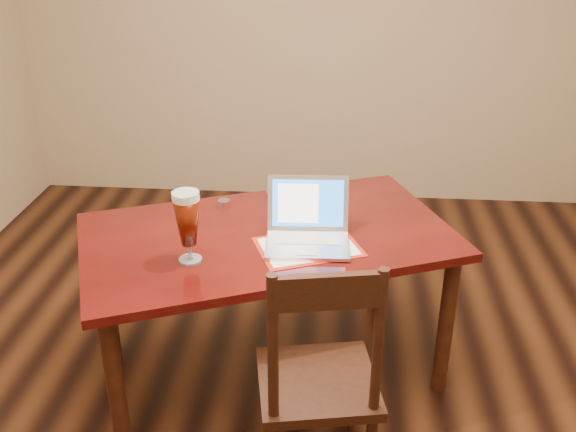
{
  "coord_description": "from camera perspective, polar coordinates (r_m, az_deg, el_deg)",
  "views": [
    {
      "loc": [
        0.15,
        -2.25,
        2.11
      ],
      "look_at": [
        -0.06,
        0.29,
        0.87
      ],
      "focal_mm": 40.0,
      "sensor_mm": 36.0,
      "label": 1
    }
  ],
  "objects": [
    {
      "name": "room_shell",
      "position": [
        2.28,
        1.04,
        17.1
      ],
      "size": [
        4.51,
        5.01,
        2.71
      ],
      "color": "tan",
      "rests_on": "ground"
    },
    {
      "name": "ground",
      "position": [
        3.09,
        0.77,
        -17.2
      ],
      "size": [
        5.0,
        5.0,
        0.0
      ],
      "primitive_type": "plane",
      "color": "black",
      "rests_on": "ground"
    },
    {
      "name": "dining_table",
      "position": [
        2.94,
        -1.91,
        -2.97
      ],
      "size": [
        1.88,
        1.48,
        1.09
      ],
      "rotation": [
        0.0,
        0.0,
        0.39
      ],
      "color": "#4F0B0A",
      "rests_on": "ground"
    },
    {
      "name": "dining_chair",
      "position": [
        2.49,
        2.76,
        -14.5
      ],
      "size": [
        0.52,
        0.5,
        1.06
      ],
      "rotation": [
        0.0,
        0.0,
        0.18
      ],
      "color": "black",
      "rests_on": "ground"
    }
  ]
}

